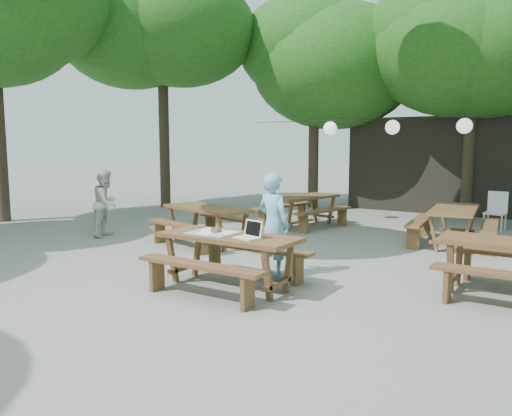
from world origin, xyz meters
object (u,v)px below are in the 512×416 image
object	(u,v)px
woman	(273,225)
second_person	(106,203)
plastic_chair	(495,219)
main_picnic_table	(229,260)
picnic_table_nw	(207,225)

from	to	relation	value
woman	second_person	size ratio (longest dim) A/B	1.07
second_person	plastic_chair	bearing A→B (deg)	-72.78
main_picnic_table	woman	size ratio (longest dim) A/B	1.27
second_person	plastic_chair	xyz separation A→B (m)	(7.02, 5.45, -0.48)
picnic_table_nw	plastic_chair	size ratio (longest dim) A/B	2.49
plastic_chair	picnic_table_nw	bearing A→B (deg)	-127.85
picnic_table_nw	woman	world-z (taller)	woman
picnic_table_nw	woman	xyz separation A→B (m)	(2.37, -1.37, 0.40)
main_picnic_table	woman	world-z (taller)	woman
second_person	picnic_table_nw	bearing A→B (deg)	-98.31
picnic_table_nw	woman	size ratio (longest dim) A/B	1.42
main_picnic_table	plastic_chair	bearing A→B (deg)	71.13
main_picnic_table	plastic_chair	size ratio (longest dim) A/B	2.22
main_picnic_table	woman	xyz separation A→B (m)	(0.19, 0.90, 0.40)
picnic_table_nw	main_picnic_table	bearing A→B (deg)	-31.43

